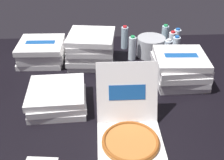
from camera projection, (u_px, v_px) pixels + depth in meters
The scene contains 14 objects.
ground_plane at pixel (108, 105), 2.03m from camera, with size 3.20×2.40×0.02m, color black.
open_pizza_box at pixel (129, 128), 1.69m from camera, with size 0.39×0.54×0.39m.
pizza_stack_right_far at pixel (57, 97), 1.97m from camera, with size 0.42×0.42×0.14m.
pizza_stack_left_mid at pixel (180, 69), 2.22m from camera, with size 0.42×0.42×0.24m.
pizza_stack_center_near at pixel (91, 48), 2.47m from camera, with size 0.44×0.44×0.28m.
pizza_stack_right_mid at pixel (42, 51), 2.53m from camera, with size 0.41×0.42×0.19m.
ice_bucket at pixel (151, 46), 2.62m from camera, with size 0.26×0.26×0.18m, color #B7BABF.
water_bottle_0 at pixel (176, 48), 2.54m from camera, with size 0.07×0.07×0.23m.
water_bottle_1 at pixel (176, 40), 2.69m from camera, with size 0.07×0.07×0.23m.
water_bottle_2 at pixel (165, 36), 2.77m from camera, with size 0.07×0.07×0.23m.
water_bottle_3 at pixel (132, 48), 2.54m from camera, with size 0.07×0.07×0.23m.
water_bottle_4 at pixel (172, 43), 2.63m from camera, with size 0.07×0.07×0.23m.
water_bottle_5 at pixel (168, 52), 2.48m from camera, with size 0.07×0.07×0.23m.
water_bottle_6 at pixel (125, 38), 2.74m from camera, with size 0.07×0.07×0.23m.
Camera 1 is at (-0.05, -1.61, 1.23)m, focal length 44.70 mm.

